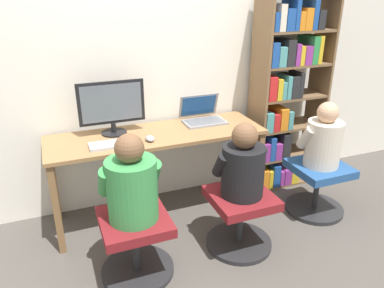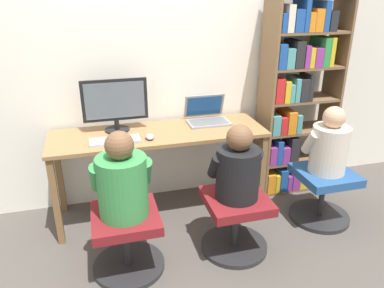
{
  "view_description": "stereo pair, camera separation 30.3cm",
  "coord_description": "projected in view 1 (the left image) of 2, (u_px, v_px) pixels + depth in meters",
  "views": [
    {
      "loc": [
        -0.79,
        -2.51,
        1.89
      ],
      "look_at": [
        0.24,
        0.09,
        0.71
      ],
      "focal_mm": 35.0,
      "sensor_mm": 36.0,
      "label": 1
    },
    {
      "loc": [
        -0.5,
        -2.6,
        1.89
      ],
      "look_at": [
        0.24,
        0.09,
        0.71
      ],
      "focal_mm": 35.0,
      "sensor_mm": 36.0,
      "label": 2
    }
  ],
  "objects": [
    {
      "name": "ground_plane",
      "position": [
        170.0,
        230.0,
        3.15
      ],
      "size": [
        14.0,
        14.0,
        0.0
      ],
      "primitive_type": "plane",
      "color": "#4C4742"
    },
    {
      "name": "wall_back",
      "position": [
        143.0,
        62.0,
        3.19
      ],
      "size": [
        10.0,
        0.05,
        2.6
      ],
      "color": "white",
      "rests_on": "ground_plane"
    },
    {
      "name": "office_chair_left",
      "position": [
        136.0,
        242.0,
        2.59
      ],
      "size": [
        0.52,
        0.52,
        0.46
      ],
      "color": "#262628",
      "rests_on": "ground_plane"
    },
    {
      "name": "keyboard",
      "position": [
        115.0,
        144.0,
        2.86
      ],
      "size": [
        0.39,
        0.15,
        0.03
      ],
      "color": "#B2B2B7",
      "rests_on": "desk"
    },
    {
      "name": "laptop",
      "position": [
        203.0,
        116.0,
        3.34
      ],
      "size": [
        0.37,
        0.29,
        0.23
      ],
      "color": "gray",
      "rests_on": "desk"
    },
    {
      "name": "desk",
      "position": [
        157.0,
        143.0,
        3.13
      ],
      "size": [
        1.79,
        0.57,
        0.77
      ],
      "color": "olive",
      "rests_on": "ground_plane"
    },
    {
      "name": "office_chair_side",
      "position": [
        317.0,
        185.0,
        3.33
      ],
      "size": [
        0.52,
        0.52,
        0.46
      ],
      "color": "#262628",
      "rests_on": "ground_plane"
    },
    {
      "name": "office_chair_right",
      "position": [
        240.0,
        216.0,
        2.87
      ],
      "size": [
        0.52,
        0.52,
        0.46
      ],
      "color": "#262628",
      "rests_on": "ground_plane"
    },
    {
      "name": "person_at_laptop",
      "position": [
        243.0,
        166.0,
        2.71
      ],
      "size": [
        0.39,
        0.31,
        0.56
      ],
      "color": "black",
      "rests_on": "office_chair_right"
    },
    {
      "name": "desktop_monitor",
      "position": [
        112.0,
        107.0,
        3.0
      ],
      "size": [
        0.53,
        0.21,
        0.44
      ],
      "color": "black",
      "rests_on": "desk"
    },
    {
      "name": "computer_mouse_by_keyboard",
      "position": [
        150.0,
        138.0,
        2.94
      ],
      "size": [
        0.07,
        0.11,
        0.04
      ],
      "color": "#99999E",
      "rests_on": "desk"
    },
    {
      "name": "person_near_shelf",
      "position": [
        324.0,
        139.0,
        3.17
      ],
      "size": [
        0.37,
        0.3,
        0.57
      ],
      "color": "beige",
      "rests_on": "office_chair_side"
    },
    {
      "name": "bookshelf",
      "position": [
        285.0,
        94.0,
        3.54
      ],
      "size": [
        0.71,
        0.32,
        1.84
      ],
      "color": "brown",
      "rests_on": "ground_plane"
    },
    {
      "name": "person_at_monitor",
      "position": [
        132.0,
        185.0,
        2.42
      ],
      "size": [
        0.41,
        0.33,
        0.6
      ],
      "color": "#388C47",
      "rests_on": "office_chair_left"
    }
  ]
}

